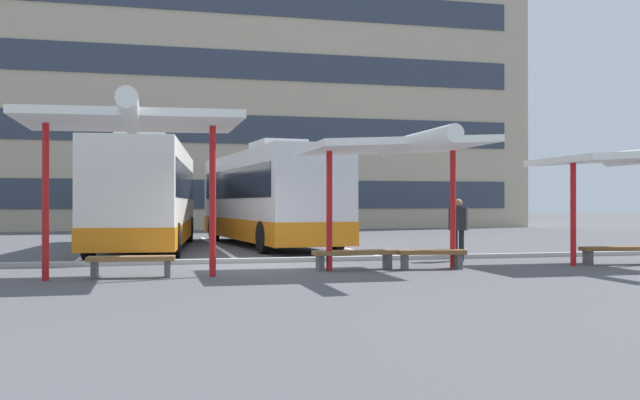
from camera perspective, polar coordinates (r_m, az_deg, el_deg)
ground_plane at (r=17.46m, az=-5.81°, el=-5.34°), size 160.00×160.00×0.00m
terminal_building at (r=48.71m, az=-10.84°, el=6.84°), size 42.81×14.66×17.87m
coach_bus_0 at (r=24.67m, az=-13.69°, el=0.21°), size 3.77×11.93×3.71m
coach_bus_1 at (r=25.85m, az=-4.28°, el=0.13°), size 3.70×11.41×3.69m
lane_stripe_0 at (r=25.29m, az=-17.87°, el=-3.74°), size 0.16×14.00×0.01m
lane_stripe_1 at (r=25.34m, az=-8.29°, el=-3.75°), size 0.16×14.00×0.01m
lane_stripe_2 at (r=26.08m, az=0.99°, el=-3.65°), size 0.16×14.00×0.01m
waiting_shelter_1 at (r=14.84m, az=-14.96°, el=6.01°), size 4.32×5.17×3.39m
bench_2 at (r=15.22m, az=-14.94°, el=-4.81°), size 1.80×0.56×0.45m
waiting_shelter_2 at (r=16.41m, az=6.18°, el=4.20°), size 4.06×5.09×3.06m
bench_3 at (r=16.51m, az=2.76°, el=-4.45°), size 1.96×0.49×0.45m
bench_4 at (r=16.82m, az=8.96°, el=-4.39°), size 1.63×0.62×0.45m
waiting_shelter_3 at (r=19.11m, az=23.44°, el=3.01°), size 3.62×4.66×2.88m
bench_5 at (r=19.40m, az=22.82°, el=-3.80°), size 1.91×0.63×0.45m
platform_kerb at (r=18.47m, az=-6.25°, el=-4.88°), size 44.00×0.24×0.12m
waiting_passenger_0 at (r=19.32m, az=11.07°, el=-1.99°), size 0.52×0.47×1.67m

